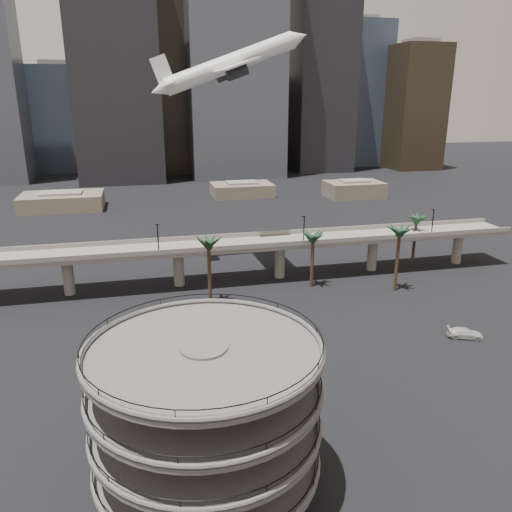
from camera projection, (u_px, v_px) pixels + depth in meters
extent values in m
plane|color=black|center=(317.00, 445.00, 57.04)|extent=(700.00, 700.00, 0.00)
cylinder|color=#504D4A|center=(206.00, 423.00, 48.08)|extent=(4.40, 4.40, 16.50)
cylinder|color=#504D4A|center=(208.00, 460.00, 49.37)|extent=(22.00, 22.00, 0.45)
torus|color=#504D4A|center=(208.00, 456.00, 49.22)|extent=(22.20, 22.20, 0.50)
torus|color=black|center=(207.00, 449.00, 48.98)|extent=(21.80, 21.80, 0.10)
cylinder|color=#504D4A|center=(207.00, 425.00, 48.15)|extent=(22.00, 22.00, 0.45)
torus|color=#504D4A|center=(206.00, 421.00, 48.01)|extent=(22.20, 22.20, 0.50)
torus|color=black|center=(206.00, 414.00, 47.76)|extent=(21.80, 21.80, 0.10)
cylinder|color=#504D4A|center=(205.00, 389.00, 46.93)|extent=(22.00, 22.00, 0.45)
torus|color=#504D4A|center=(205.00, 385.00, 46.79)|extent=(22.20, 22.20, 0.50)
torus|color=black|center=(205.00, 377.00, 46.54)|extent=(21.80, 21.80, 0.10)
cylinder|color=#504D4A|center=(204.00, 351.00, 45.72)|extent=(22.00, 22.00, 0.45)
torus|color=#504D4A|center=(204.00, 347.00, 45.57)|extent=(22.20, 22.20, 0.50)
torus|color=black|center=(203.00, 339.00, 45.33)|extent=(21.80, 21.80, 0.10)
cube|color=slate|center=(230.00, 246.00, 105.63)|extent=(130.00, 9.00, 0.90)
cube|color=slate|center=(234.00, 247.00, 101.18)|extent=(130.00, 0.30, 1.00)
cube|color=slate|center=(226.00, 236.00, 109.53)|extent=(130.00, 0.30, 1.00)
cylinder|color=slate|center=(68.00, 276.00, 99.78)|extent=(2.20, 2.20, 8.00)
cylinder|color=slate|center=(179.00, 268.00, 104.53)|extent=(2.20, 2.20, 8.00)
cylinder|color=slate|center=(280.00, 261.00, 109.28)|extent=(2.20, 2.20, 8.00)
cylinder|color=slate|center=(372.00, 254.00, 114.04)|extent=(2.20, 2.20, 8.00)
cylinder|color=slate|center=(457.00, 248.00, 118.79)|extent=(2.20, 2.20, 8.00)
cylinder|color=black|center=(158.00, 239.00, 97.61)|extent=(0.24, 0.24, 6.00)
cylinder|color=black|center=(304.00, 230.00, 104.09)|extent=(0.24, 0.24, 6.00)
cylinder|color=black|center=(433.00, 222.00, 110.57)|extent=(0.24, 0.24, 6.00)
cylinder|color=#49341F|center=(209.00, 273.00, 94.71)|extent=(0.70, 0.70, 12.15)
ellipsoid|color=#193720|center=(208.00, 241.00, 92.74)|extent=(4.40, 4.40, 2.00)
cylinder|color=#49341F|center=(312.00, 262.00, 103.38)|extent=(0.70, 0.70, 10.80)
ellipsoid|color=#193720|center=(313.00, 235.00, 101.62)|extent=(4.40, 4.40, 2.00)
cylinder|color=#49341F|center=(397.00, 261.00, 101.00)|extent=(0.70, 0.70, 12.60)
ellipsoid|color=#193720|center=(400.00, 229.00, 98.96)|extent=(4.40, 4.40, 2.00)
cylinder|color=#49341F|center=(414.00, 242.00, 116.78)|extent=(0.70, 0.70, 11.25)
ellipsoid|color=#193720|center=(417.00, 217.00, 114.95)|extent=(4.40, 4.40, 2.00)
cube|color=brown|center=(62.00, 202.00, 176.36)|extent=(28.00, 18.00, 5.50)
cube|color=slate|center=(61.00, 193.00, 175.40)|extent=(14.00, 9.00, 0.80)
cube|color=brown|center=(242.00, 190.00, 200.19)|extent=(24.00, 16.00, 5.00)
cube|color=slate|center=(242.00, 183.00, 199.31)|extent=(12.00, 8.00, 0.80)
cube|color=brown|center=(354.00, 189.00, 198.19)|extent=(22.00, 15.00, 6.00)
cube|color=slate|center=(354.00, 181.00, 197.16)|extent=(11.00, 7.50, 0.80)
cube|color=#364253|center=(64.00, 119.00, 264.33)|extent=(30.00, 30.00, 53.38)
cube|color=slate|center=(57.00, 63.00, 255.84)|extent=(16.50, 16.50, 2.40)
cube|color=black|center=(113.00, 42.00, 218.57)|extent=(38.00, 30.00, 122.33)
cube|color=#2C2418|center=(178.00, 72.00, 251.63)|extent=(28.00, 26.00, 100.09)
cube|color=#494D56|center=(234.00, 33.00, 233.40)|extent=(45.00, 32.00, 133.46)
cube|color=gray|center=(267.00, 124.00, 284.47)|extent=(24.00, 24.00, 46.71)
cube|color=slate|center=(267.00, 78.00, 277.00)|extent=(13.20, 13.20, 2.40)
cube|color=black|center=(322.00, 67.00, 257.28)|extent=(30.00, 28.00, 105.65)
cube|color=#364253|center=(353.00, 95.00, 285.89)|extent=(34.00, 30.00, 77.85)
cube|color=slate|center=(358.00, 19.00, 273.68)|extent=(18.70, 16.50, 2.40)
cube|color=#2C2418|center=(414.00, 108.00, 270.13)|extent=(26.00, 26.00, 64.50)
cube|color=slate|center=(421.00, 41.00, 259.95)|extent=(14.30, 14.30, 2.40)
cube|color=gray|center=(198.00, 127.00, 295.71)|extent=(22.00, 22.00, 42.26)
cube|color=slate|center=(197.00, 87.00, 288.91)|extent=(12.10, 12.10, 2.40)
cylinder|color=white|center=(230.00, 63.00, 109.77)|extent=(29.95, 4.67, 13.89)
cone|color=white|center=(299.00, 37.00, 111.84)|extent=(4.98, 4.02, 4.95)
cone|color=white|center=(159.00, 90.00, 107.70)|extent=(4.82, 3.59, 4.54)
cube|color=white|center=(227.00, 68.00, 109.88)|extent=(7.59, 32.65, 2.73)
cube|color=white|center=(168.00, 85.00, 107.81)|extent=(2.82, 10.89, 1.13)
cube|color=white|center=(162.00, 70.00, 106.70)|extent=(5.28, 0.51, 6.78)
cylinder|color=#26262B|center=(226.00, 75.00, 115.99)|extent=(5.07, 2.29, 3.57)
cylinder|color=#26262B|center=(237.00, 73.00, 105.01)|extent=(5.07, 2.29, 3.57)
imported|color=red|center=(241.00, 380.00, 69.07)|extent=(4.27, 3.23, 1.35)
imported|color=black|center=(295.00, 343.00, 79.10)|extent=(5.01, 3.11, 1.56)
imported|color=silver|center=(465.00, 333.00, 82.32)|extent=(6.10, 4.33, 1.64)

